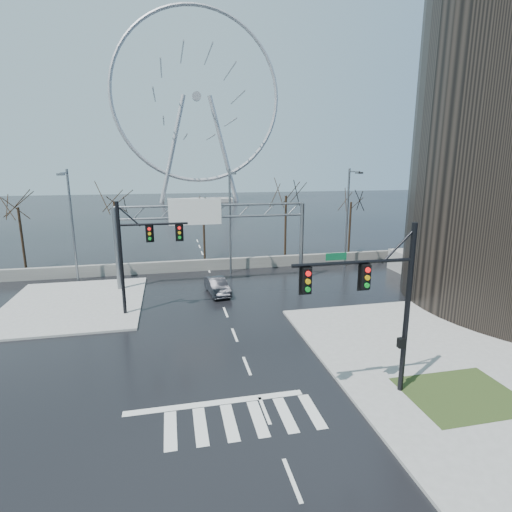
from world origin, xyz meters
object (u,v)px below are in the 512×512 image
object	(u,v)px
signal_mast_far	(137,247)
sign_gantry	(209,227)
car	(217,286)
signal_mast_near	(381,295)
ferris_wheel	(197,104)

from	to	relation	value
signal_mast_far	sign_gantry	xyz separation A→B (m)	(5.49, 6.00, 0.35)
signal_mast_far	car	world-z (taller)	signal_mast_far
signal_mast_near	sign_gantry	distance (m)	19.79
signal_mast_near	car	distance (m)	17.66
signal_mast_near	car	size ratio (longest dim) A/B	1.99
signal_mast_near	car	world-z (taller)	signal_mast_near
signal_mast_near	ferris_wheel	world-z (taller)	ferris_wheel
ferris_wheel	car	distance (m)	86.68
sign_gantry	ferris_wheel	xyz separation A→B (m)	(5.38, 80.04, 20.95)
sign_gantry	ferris_wheel	bearing A→B (deg)	86.16
sign_gantry	ferris_wheel	distance (m)	82.91
signal_mast_far	sign_gantry	bearing A→B (deg)	47.53
ferris_wheel	signal_mast_far	bearing A→B (deg)	-97.20
car	signal_mast_near	bearing A→B (deg)	-79.54
signal_mast_near	sign_gantry	xyz separation A→B (m)	(-5.52, 19.00, 0.31)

